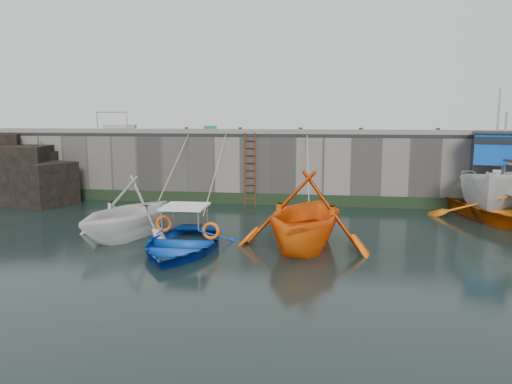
% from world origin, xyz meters
% --- Properties ---
extents(ground, '(120.00, 120.00, 0.00)m').
position_xyz_m(ground, '(0.00, 0.00, 0.00)').
color(ground, black).
rests_on(ground, ground).
extents(quay_back, '(30.00, 5.00, 3.00)m').
position_xyz_m(quay_back, '(0.00, 12.50, 1.50)').
color(quay_back, slate).
rests_on(quay_back, ground).
extents(road_back, '(30.00, 5.00, 0.16)m').
position_xyz_m(road_back, '(0.00, 12.50, 3.08)').
color(road_back, black).
rests_on(road_back, quay_back).
extents(kerb_back, '(30.00, 0.30, 0.20)m').
position_xyz_m(kerb_back, '(0.00, 10.15, 3.26)').
color(kerb_back, slate).
rests_on(kerb_back, road_back).
extents(algae_back, '(30.00, 0.08, 0.50)m').
position_xyz_m(algae_back, '(0.00, 9.96, 0.25)').
color(algae_back, black).
rests_on(algae_back, ground).
extents(rock_outcrop, '(5.85, 4.24, 3.41)m').
position_xyz_m(rock_outcrop, '(-12.92, 9.11, 1.26)').
color(rock_outcrop, black).
rests_on(rock_outcrop, ground).
extents(ladder, '(0.51, 0.08, 3.20)m').
position_xyz_m(ladder, '(-2.00, 9.91, 1.59)').
color(ladder, '#3F1E0F').
rests_on(ladder, ground).
extents(boat_near_white, '(4.85, 5.25, 2.30)m').
position_xyz_m(boat_near_white, '(-4.93, 3.30, 0.00)').
color(boat_near_white, silver).
rests_on(boat_near_white, ground).
extents(boat_near_white_rope, '(0.04, 4.94, 3.10)m').
position_xyz_m(boat_near_white_rope, '(-4.93, 7.90, 0.00)').
color(boat_near_white_rope, tan).
rests_on(boat_near_white_rope, ground).
extents(boat_near_blue, '(3.35, 4.60, 0.93)m').
position_xyz_m(boat_near_blue, '(-2.73, 2.00, 0.00)').
color(boat_near_blue, '#0B3FAF').
rests_on(boat_near_blue, ground).
extents(boat_near_blue_rope, '(0.04, 6.09, 3.10)m').
position_xyz_m(boat_near_blue_rope, '(-2.73, 7.25, 0.00)').
color(boat_near_blue_rope, tan).
rests_on(boat_near_blue_rope, ground).
extents(boat_near_blacktrim, '(4.94, 5.52, 2.62)m').
position_xyz_m(boat_near_blacktrim, '(0.87, 2.94, 0.00)').
color(boat_near_blacktrim, '#FF630D').
rests_on(boat_near_blacktrim, ground).
extents(boat_near_blacktrim_rope, '(0.04, 5.25, 3.10)m').
position_xyz_m(boat_near_blacktrim_rope, '(0.87, 7.72, 0.00)').
color(boat_near_blacktrim_rope, tan).
rests_on(boat_near_blacktrim_rope, ground).
extents(boat_far_white, '(4.18, 6.68, 5.42)m').
position_xyz_m(boat_far_white, '(8.08, 9.42, 1.03)').
color(boat_far_white, silver).
rests_on(boat_far_white, ground).
extents(fish_crate, '(0.68, 0.53, 0.31)m').
position_xyz_m(fish_crate, '(-4.25, 11.71, 3.32)').
color(fish_crate, '#18843B').
rests_on(fish_crate, road_back).
extents(railing, '(1.60, 1.05, 1.00)m').
position_xyz_m(railing, '(-8.75, 11.25, 3.36)').
color(railing, '#A5A8AD').
rests_on(railing, road_back).
extents(bollard_a, '(0.18, 0.18, 0.28)m').
position_xyz_m(bollard_a, '(-5.00, 10.25, 3.30)').
color(bollard_a, '#3F1E0F').
rests_on(bollard_a, road_back).
extents(bollard_b, '(0.18, 0.18, 0.28)m').
position_xyz_m(bollard_b, '(-2.50, 10.25, 3.30)').
color(bollard_b, '#3F1E0F').
rests_on(bollard_b, road_back).
extents(bollard_c, '(0.18, 0.18, 0.28)m').
position_xyz_m(bollard_c, '(0.20, 10.25, 3.30)').
color(bollard_c, '#3F1E0F').
rests_on(bollard_c, road_back).
extents(bollard_d, '(0.18, 0.18, 0.28)m').
position_xyz_m(bollard_d, '(2.80, 10.25, 3.30)').
color(bollard_d, '#3F1E0F').
rests_on(bollard_d, road_back).
extents(bollard_e, '(0.18, 0.18, 0.28)m').
position_xyz_m(bollard_e, '(6.00, 10.25, 3.30)').
color(bollard_e, '#3F1E0F').
rests_on(bollard_e, road_back).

